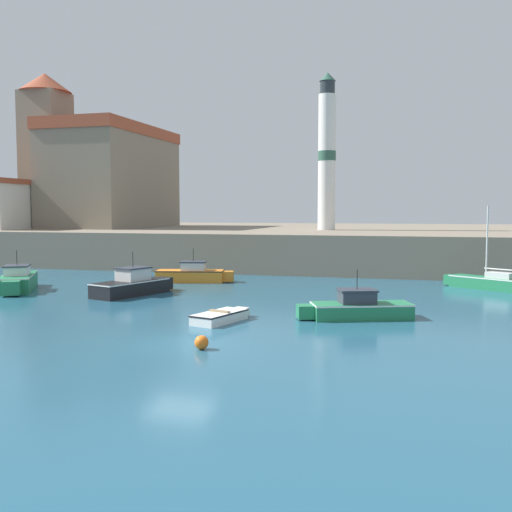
# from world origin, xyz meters

# --- Properties ---
(ground_plane) EXTENTS (200.00, 200.00, 0.00)m
(ground_plane) POSITION_xyz_m (0.00, 0.00, 0.00)
(ground_plane) COLOR #235670
(quay_seawall) EXTENTS (120.00, 40.00, 3.09)m
(quay_seawall) POSITION_xyz_m (0.00, 43.35, 1.54)
(quay_seawall) COLOR gray
(quay_seawall) RESTS_ON ground
(sailboat_green_0) EXTENTS (5.38, 4.05, 5.22)m
(sailboat_green_0) POSITION_xyz_m (12.83, 19.30, 0.47)
(sailboat_green_0) COLOR #237A4C
(sailboat_green_0) RESTS_ON ground
(motorboat_orange_1) EXTENTS (5.44, 2.59, 2.34)m
(motorboat_orange_1) POSITION_xyz_m (-6.53, 18.03, 0.54)
(motorboat_orange_1) COLOR orange
(motorboat_orange_1) RESTS_ON ground
(motorboat_green_3) EXTENTS (5.34, 3.13, 2.25)m
(motorboat_green_3) POSITION_xyz_m (5.84, 7.04, 0.49)
(motorboat_green_3) COLOR #237A4C
(motorboat_green_3) RESTS_ON ground
(dinghy_white_4) EXTENTS (1.99, 3.50, 0.53)m
(dinghy_white_4) POSITION_xyz_m (0.07, 4.63, 0.25)
(dinghy_white_4) COLOR white
(dinghy_white_4) RESTS_ON ground
(motorboat_green_5) EXTENTS (4.09, 5.75, 2.47)m
(motorboat_green_5) POSITION_xyz_m (-15.42, 11.21, 0.60)
(motorboat_green_5) COLOR #237A4C
(motorboat_green_5) RESTS_ON ground
(motorboat_black_6) EXTENTS (3.21, 5.71, 2.52)m
(motorboat_black_6) POSITION_xyz_m (-7.62, 11.26, 0.59)
(motorboat_black_6) COLOR black
(motorboat_black_6) RESTS_ON ground
(mooring_buoy) EXTENTS (0.50, 0.50, 0.50)m
(mooring_buoy) POSITION_xyz_m (1.10, -0.60, 0.25)
(mooring_buoy) COLOR orange
(mooring_buoy) RESTS_ON ground
(church) EXTENTS (13.71, 17.01, 16.43)m
(church) POSITION_xyz_m (-25.10, 38.57, 9.12)
(church) COLOR gray
(church) RESTS_ON quay_seawall
(lighthouse) EXTENTS (1.67, 1.67, 14.54)m
(lighthouse) POSITION_xyz_m (0.00, 35.73, 10.17)
(lighthouse) COLOR silver
(lighthouse) RESTS_ON quay_seawall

